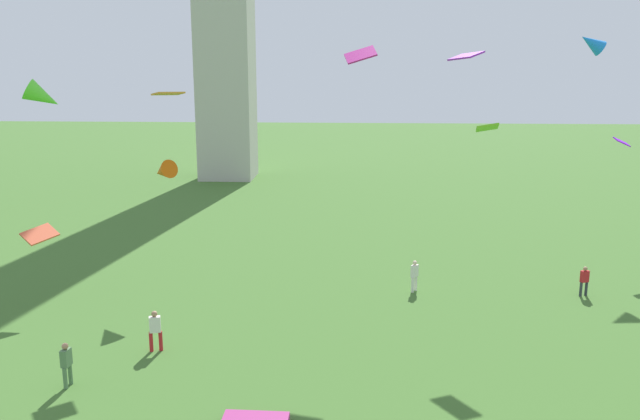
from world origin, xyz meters
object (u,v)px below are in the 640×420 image
at_px(person_3, 584,279).
at_px(kite_flying_8, 168,94).
at_px(person_0, 155,328).
at_px(kite_flying_6, 361,55).
at_px(person_2, 66,362).
at_px(kite_flying_9, 622,142).
at_px(person_1, 414,274).
at_px(kite_flying_5, 591,43).
at_px(kite_flying_7, 40,234).
at_px(kite_flying_0, 466,56).
at_px(kite_flying_4, 487,128).
at_px(kite_flying_3, 163,171).
at_px(kite_flying_2, 43,97).

xyz_separation_m(person_3, kite_flying_8, (-20.32, -2.35, 9.37)).
bearing_deg(person_0, kite_flying_6, -155.28).
relative_size(person_2, kite_flying_9, 1.82).
distance_m(person_1, kite_flying_5, 18.93).
bearing_deg(kite_flying_9, person_1, 18.58).
height_order(person_1, kite_flying_8, kite_flying_8).
relative_size(person_3, kite_flying_7, 0.91).
bearing_deg(kite_flying_0, kite_flying_4, 138.88).
height_order(kite_flying_0, kite_flying_9, kite_flying_0).
bearing_deg(kite_flying_0, person_0, 84.55).
bearing_deg(person_3, kite_flying_3, 156.09).
relative_size(kite_flying_7, kite_flying_9, 1.83).
relative_size(person_1, kite_flying_4, 1.47).
bearing_deg(kite_flying_2, kite_flying_4, -132.04).
distance_m(person_1, person_2, 17.51).
distance_m(person_1, kite_flying_3, 13.96).
distance_m(person_1, kite_flying_0, 11.23).
relative_size(person_0, person_3, 1.12).
xyz_separation_m(person_3, kite_flying_0, (-6.41, 0.51, 11.08)).
xyz_separation_m(person_3, kite_flying_7, (-26.69, -2.98, 2.77)).
bearing_deg(kite_flying_3, person_3, 133.16).
relative_size(person_1, person_2, 0.98).
relative_size(person_3, kite_flying_6, 0.97).
bearing_deg(kite_flying_3, kite_flying_4, 99.85).
height_order(kite_flying_4, kite_flying_6, kite_flying_6).
height_order(kite_flying_3, kite_flying_5, kite_flying_5).
relative_size(kite_flying_4, kite_flying_7, 0.66).
height_order(person_1, kite_flying_9, kite_flying_9).
height_order(kite_flying_3, kite_flying_8, kite_flying_8).
bearing_deg(kite_flying_4, person_2, 104.55).
xyz_separation_m(kite_flying_3, kite_flying_9, (25.56, 7.22, 0.82)).
bearing_deg(kite_flying_7, kite_flying_3, 156.31).
bearing_deg(kite_flying_4, kite_flying_2, 74.18).
bearing_deg(kite_flying_8, kite_flying_5, 168.51).
height_order(kite_flying_6, kite_flying_7, kite_flying_6).
xyz_separation_m(person_1, kite_flying_9, (12.65, 7.13, 6.11)).
height_order(kite_flying_2, kite_flying_7, kite_flying_2).
bearing_deg(kite_flying_9, person_0, 21.29).
bearing_deg(kite_flying_9, kite_flying_3, 4.95).
bearing_deg(person_3, kite_flying_6, 159.07).
xyz_separation_m(kite_flying_7, kite_flying_9, (30.76, 10.32, 3.40)).
bearing_deg(person_3, kite_flying_7, 162.77).
bearing_deg(kite_flying_3, kite_flying_9, 149.24).
height_order(person_0, kite_flying_8, kite_flying_8).
height_order(person_2, kite_flying_7, kite_flying_7).
distance_m(kite_flying_0, kite_flying_9, 13.43).
distance_m(kite_flying_5, kite_flying_7, 33.26).
bearing_deg(kite_flying_0, person_2, 89.00).
distance_m(person_0, kite_flying_9, 28.86).
xyz_separation_m(person_2, kite_flying_6, (10.63, 10.31, 11.03)).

